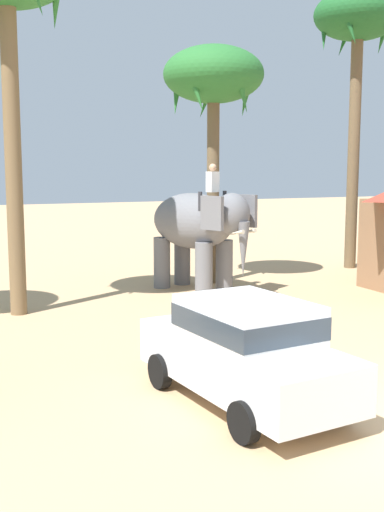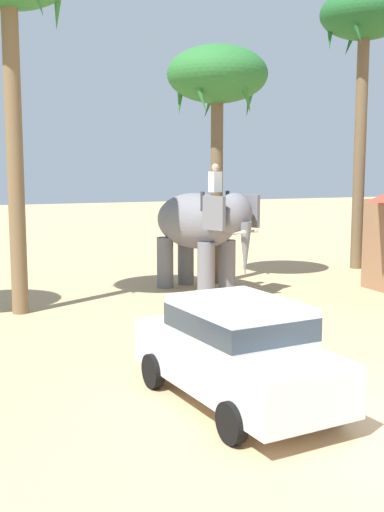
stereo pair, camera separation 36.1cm
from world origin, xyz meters
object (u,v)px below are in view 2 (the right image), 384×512
(palm_tree_near_hut, at_px, (217,81))
(car_sedan_foreground, at_px, (236,348))
(elephant_with_mahout, at_px, (201,227))
(palm_tree_behind_elephant, at_px, (364,25))

(palm_tree_near_hut, bearing_deg, car_sedan_foreground, -113.83)
(elephant_with_mahout, relative_size, palm_tree_behind_elephant, 0.40)
(car_sedan_foreground, xyz_separation_m, palm_tree_near_hut, (4.39, 9.95, 5.56))
(palm_tree_near_hut, bearing_deg, elephant_with_mahout, -133.51)
(palm_tree_behind_elephant, bearing_deg, palm_tree_near_hut, -173.77)
(car_sedan_foreground, height_order, palm_tree_near_hut, palm_tree_near_hut)
(car_sedan_foreground, distance_m, palm_tree_near_hut, 12.22)
(elephant_with_mahout, bearing_deg, car_sedan_foreground, -110.71)
(palm_tree_behind_elephant, xyz_separation_m, palm_tree_near_hut, (-6.16, -0.67, -2.35))
(elephant_with_mahout, bearing_deg, palm_tree_near_hut, 46.49)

